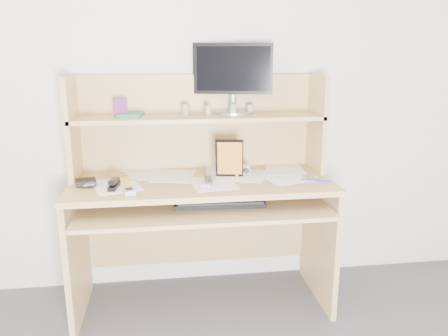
{
  "coord_description": "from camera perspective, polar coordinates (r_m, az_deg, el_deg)",
  "views": [
    {
      "loc": [
        -0.19,
        -0.79,
        1.4
      ],
      "look_at": [
        0.11,
        1.43,
        0.83
      ],
      "focal_mm": 35.0,
      "sensor_mm": 36.0,
      "label": 1
    }
  ],
  "objects": [
    {
      "name": "stapler",
      "position": [
        2.28,
        -14.18,
        -1.93
      ],
      "size": [
        0.05,
        0.14,
        0.04
      ],
      "primitive_type": "cube",
      "rotation": [
        0.0,
        0.0,
        -0.13
      ],
      "color": "black",
      "rests_on": "paper_clutter"
    },
    {
      "name": "shelf_book",
      "position": [
        2.48,
        -12.06,
        6.85
      ],
      "size": [
        0.14,
        0.18,
        0.02
      ],
      "primitive_type": "cube",
      "rotation": [
        0.0,
        0.0,
        -0.13
      ],
      "color": "#2F7743",
      "rests_on": "desk"
    },
    {
      "name": "wallet",
      "position": [
        2.37,
        -17.62,
        -1.74
      ],
      "size": [
        0.12,
        0.1,
        0.03
      ],
      "primitive_type": "cube",
      "rotation": [
        0.0,
        0.0,
        0.21
      ],
      "color": "black",
      "rests_on": "paper_clutter"
    },
    {
      "name": "flip_phone",
      "position": [
        2.18,
        -12.29,
        -2.81
      ],
      "size": [
        0.07,
        0.11,
        0.02
      ],
      "primitive_type": "cube",
      "rotation": [
        0.0,
        0.0,
        0.21
      ],
      "color": "silver",
      "rests_on": "paper_clutter"
    },
    {
      "name": "sticky_note_pad",
      "position": [
        2.39,
        -12.98,
        -1.68
      ],
      "size": [
        0.1,
        0.1,
        0.01
      ],
      "primitive_type": "cube",
      "rotation": [
        0.0,
        0.0,
        0.46
      ],
      "color": "#E5F340",
      "rests_on": "desk"
    },
    {
      "name": "paper_clutter",
      "position": [
        2.37,
        -2.9,
        -1.49
      ],
      "size": [
        1.32,
        0.54,
        0.01
      ],
      "primitive_type": "cube",
      "color": "white",
      "rests_on": "desk"
    },
    {
      "name": "digital_camera",
      "position": [
        2.44,
        2.28,
        -0.29
      ],
      "size": [
        0.1,
        0.07,
        0.05
      ],
      "primitive_type": "cube",
      "rotation": [
        0.0,
        0.0,
        0.39
      ],
      "color": "silver",
      "rests_on": "paper_clutter"
    },
    {
      "name": "tv_remote",
      "position": [
        2.29,
        -2.08,
        -1.77
      ],
      "size": [
        0.09,
        0.18,
        0.02
      ],
      "primitive_type": "cube",
      "rotation": [
        0.0,
        0.0,
        -0.25
      ],
      "color": "gray",
      "rests_on": "paper_clutter"
    },
    {
      "name": "game_case",
      "position": [
        2.38,
        0.72,
        1.3
      ],
      "size": [
        0.15,
        0.04,
        0.21
      ],
      "primitive_type": "cube",
      "rotation": [
        0.0,
        0.0,
        -0.17
      ],
      "color": "black",
      "rests_on": "paper_clutter"
    },
    {
      "name": "monitor",
      "position": [
        2.54,
        1.17,
        11.89
      ],
      "size": [
        0.45,
        0.23,
        0.39
      ],
      "rotation": [
        0.0,
        0.0,
        -0.26
      ],
      "color": "#9C9CA1",
      "rests_on": "desk"
    },
    {
      "name": "desk",
      "position": [
        2.46,
        -3.04,
        -2.29
      ],
      "size": [
        1.4,
        0.7,
        1.3
      ],
      "color": "tan",
      "rests_on": "floor"
    },
    {
      "name": "card_box",
      "position": [
        2.45,
        -13.33,
        7.66
      ],
      "size": [
        0.07,
        0.04,
        0.1
      ],
      "primitive_type": "cube",
      "rotation": [
        0.0,
        0.0,
        0.2
      ],
      "color": "maroon",
      "rests_on": "desk"
    },
    {
      "name": "chip_stack_a",
      "position": [
        2.45,
        -4.99,
        7.58
      ],
      "size": [
        0.06,
        0.06,
        0.06
      ],
      "primitive_type": "cylinder",
      "rotation": [
        0.0,
        0.0,
        0.26
      ],
      "color": "black",
      "rests_on": "desk"
    },
    {
      "name": "chip_stack_c",
      "position": [
        2.53,
        3.46,
        7.69
      ],
      "size": [
        0.05,
        0.05,
        0.05
      ],
      "primitive_type": "cylinder",
      "rotation": [
        0.0,
        0.0,
        0.1
      ],
      "color": "black",
      "rests_on": "desk"
    },
    {
      "name": "back_wall",
      "position": [
        2.6,
        -3.65,
        11.04
      ],
      "size": [
        3.6,
        0.04,
        2.5
      ],
      "primitive_type": "cube",
      "color": "beige",
      "rests_on": "floor"
    },
    {
      "name": "blue_pen",
      "position": [
        2.38,
        11.9,
        -1.54
      ],
      "size": [
        0.14,
        0.07,
        0.01
      ],
      "primitive_type": "cylinder",
      "rotation": [
        1.57,
        0.0,
        1.13
      ],
      "color": "#1C21D2",
      "rests_on": "paper_clutter"
    },
    {
      "name": "keyboard",
      "position": [
        2.28,
        -0.59,
        -4.4
      ],
      "size": [
        0.48,
        0.19,
        0.03
      ],
      "rotation": [
        0.0,
        0.0,
        -0.05
      ],
      "color": "black",
      "rests_on": "desk"
    },
    {
      "name": "chip_stack_d",
      "position": [
        2.45,
        1.19,
        7.63
      ],
      "size": [
        0.05,
        0.05,
        0.06
      ],
      "primitive_type": "cylinder",
      "rotation": [
        0.0,
        0.0,
        -0.33
      ],
      "color": "white",
      "rests_on": "desk"
    },
    {
      "name": "chip_stack_b",
      "position": [
        2.43,
        -2.08,
        7.53
      ],
      "size": [
        0.04,
        0.04,
        0.06
      ],
      "primitive_type": "cylinder",
      "rotation": [
        0.0,
        0.0,
        -0.18
      ],
      "color": "white",
      "rests_on": "desk"
    }
  ]
}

